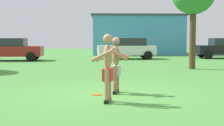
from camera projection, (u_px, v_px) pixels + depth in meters
ground_plane at (112, 94)px, 9.59m from camera, size 80.00×80.00×0.00m
player_with_cap at (116, 63)px, 9.69m from camera, size 0.63×0.63×1.64m
player_in_red at (107, 67)px, 8.30m from camera, size 0.64×0.59×1.71m
frisbee at (97, 94)px, 9.46m from camera, size 0.28×0.28×0.03m
car_white_mid_lot at (127, 48)px, 25.25m from camera, size 4.40×2.24×1.58m
car_red_far_end at (10, 49)px, 23.42m from camera, size 4.36×2.14×1.58m
outbuilding_behind_lot at (137, 35)px, 32.93m from camera, size 8.84×5.95×3.78m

